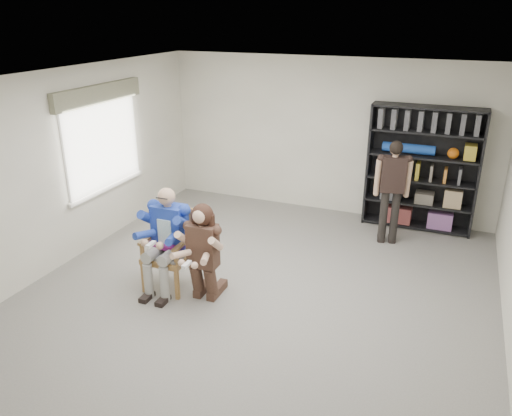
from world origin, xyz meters
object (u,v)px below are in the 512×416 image
at_px(standing_man, 391,193).
at_px(kneeling_woman, 202,255).
at_px(seated_man, 167,239).
at_px(bookshelf, 422,169).
at_px(armchair, 168,251).

bearing_deg(standing_man, kneeling_woman, -139.52).
bearing_deg(seated_man, standing_man, 44.45).
relative_size(kneeling_woman, standing_man, 0.77).
bearing_deg(bookshelf, seated_man, -130.45).
distance_m(kneeling_woman, bookshelf, 4.21).
xyz_separation_m(armchair, bookshelf, (2.88, 3.38, 0.50)).
bearing_deg(standing_man, seated_man, -148.18).
xyz_separation_m(seated_man, bookshelf, (2.88, 3.38, 0.34)).
relative_size(seated_man, standing_man, 0.84).
bearing_deg(armchair, kneeling_woman, -12.69).
height_order(kneeling_woman, standing_man, standing_man).
distance_m(armchair, standing_man, 3.60).
bearing_deg(armchair, bookshelf, 48.54).
height_order(armchair, kneeling_woman, kneeling_woman).
relative_size(armchair, kneeling_woman, 0.84).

